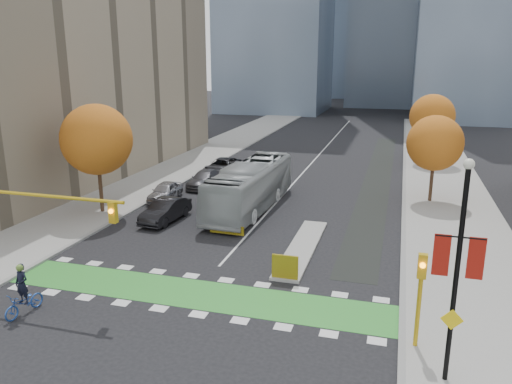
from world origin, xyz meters
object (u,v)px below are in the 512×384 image
Objects in this scene: traffic_signal_east at (420,287)px; parked_car_c at (205,179)px; tree_west at (97,140)px; tree_east_far at (432,117)px; bus at (251,186)px; parked_car_b at (165,210)px; tree_east_near at (435,143)px; parked_car_a at (165,191)px; cyclist at (24,298)px; traffic_signal_west at (24,215)px; banner_lamppost at (458,265)px; parked_car_d at (223,167)px; hazard_board at (285,267)px.

traffic_signal_east is 0.81× the size of parked_car_c.
tree_west is 1.08× the size of tree_east_far.
bus is 2.70× the size of parked_car_b.
parked_car_a is (-21.00, -5.44, -4.12)m from tree_east_near.
tree_east_far is at bearing 59.33° from parked_car_b.
cyclist is at bearing -115.29° from tree_east_far.
traffic_signal_west reaches higher than parked_car_c.
banner_lamppost is (23.50, -14.50, -1.01)m from tree_west.
parked_car_d is (-6.09, 10.41, -1.01)m from bus.
banner_lamppost is at bearing -31.68° from tree_west.
tree_east_near is 1.61× the size of parked_car_a.
banner_lamppost is (7.50, -6.70, 3.81)m from hazard_board.
banner_lamppost is at bearing -51.71° from parked_car_c.
tree_east_far reaches higher than bus.
traffic_signal_east is (-1.50, -22.51, -2.13)m from tree_east_near.
banner_lamppost is at bearing -91.41° from tree_east_far.
hazard_board is 0.16× the size of traffic_signal_west.
parked_car_b is at bearing -86.40° from parked_car_d.
tree_west is 2.01× the size of traffic_signal_east.
hazard_board is at bearing 138.21° from banner_lamppost.
tree_west reaches higher than traffic_signal_west.
tree_east_near is 15.02m from bus.
tree_east_near reaches higher than traffic_signal_east.
bus is 8.16m from parked_car_c.
bus is 7.59m from parked_car_a.
parked_car_d is (-19.09, 29.06, -3.79)m from banner_lamppost.
bus is (10.50, 4.14, -3.79)m from tree_west.
tree_west is at bearing -157.38° from tree_east_near.
banner_lamppost is (1.00, -2.00, 1.88)m from traffic_signal_east.
traffic_signal_west is at bearing -71.98° from tree_west.
banner_lamppost is (-0.50, -24.50, -0.25)m from tree_east_near.
parked_car_a reaches higher than hazard_board.
tree_east_near is 0.85× the size of banner_lamppost.
hazard_board is 0.24× the size of parked_car_d.
traffic_signal_west is 1.03× the size of banner_lamppost.
parked_car_a is at bearing 137.08° from banner_lamppost.
tree_east_far is 26.28m from parked_car_c.
cyclist is (-18.67, -24.57, -4.05)m from tree_east_near.
tree_west is at bearing -107.41° from parked_car_d.
tree_east_far is at bearing 46.70° from tree_west.
parked_car_b is (2.50, -5.00, 0.05)m from parked_car_a.
banner_lamppost reaches higher than bus.
tree_west is 3.36× the size of cyclist.
parked_car_b reaches higher than parked_car_c.
traffic_signal_east reaches higher than parked_car_d.
tree_east_near reaches higher than parked_car_d.
traffic_signal_east is 0.50× the size of banner_lamppost.
hazard_board is 12.82m from parked_car_b.
tree_east_far is at bearing 88.21° from tree_east_near.
parked_car_b is 0.96× the size of parked_car_c.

